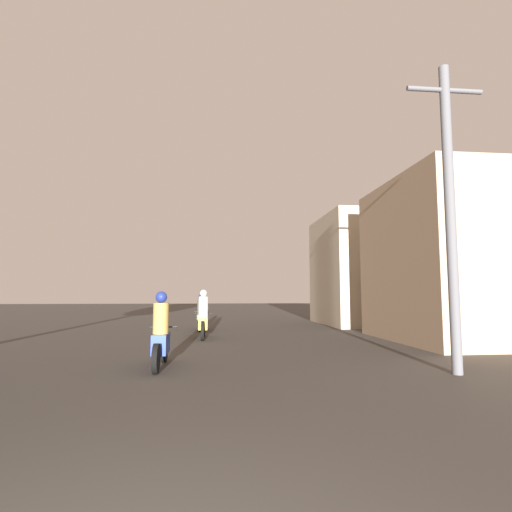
% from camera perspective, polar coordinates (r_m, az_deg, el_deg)
% --- Properties ---
extents(motorcycle_blue, '(0.60, 1.90, 1.58)m').
position_cam_1_polar(motorcycle_blue, '(8.75, -13.44, -11.16)').
color(motorcycle_blue, black).
rests_on(motorcycle_blue, ground_plane).
extents(motorcycle_yellow, '(0.60, 1.91, 1.67)m').
position_cam_1_polar(motorcycle_yellow, '(14.00, -7.55, -8.93)').
color(motorcycle_yellow, black).
rests_on(motorcycle_yellow, ground_plane).
extents(motorcycle_green, '(0.60, 1.97, 1.51)m').
position_cam_1_polar(motorcycle_green, '(17.02, -7.87, -8.45)').
color(motorcycle_green, black).
rests_on(motorcycle_green, ground_plane).
extents(building_right_near, '(4.10, 5.57, 5.26)m').
position_cam_1_polar(building_right_near, '(14.65, 26.11, -0.55)').
color(building_right_near, tan).
rests_on(building_right_near, ground_plane).
extents(building_right_far, '(5.37, 5.54, 5.42)m').
position_cam_1_polar(building_right_far, '(21.23, 16.50, -1.99)').
color(building_right_far, beige).
rests_on(building_right_far, ground_plane).
extents(utility_pole_near, '(1.60, 0.20, 6.18)m').
position_cam_1_polar(utility_pole_near, '(8.85, 25.97, 6.27)').
color(utility_pole_near, slate).
rests_on(utility_pole_near, ground_plane).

